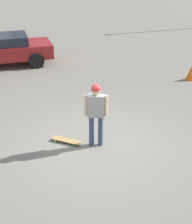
{
  "coord_description": "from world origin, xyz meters",
  "views": [
    {
      "loc": [
        -6.41,
        2.87,
        4.46
      ],
      "look_at": [
        0.0,
        0.0,
        0.97
      ],
      "focal_mm": 50.0,
      "sensor_mm": 36.0,
      "label": 1
    }
  ],
  "objects": [
    {
      "name": "person",
      "position": [
        0.0,
        0.0,
        1.06
      ],
      "size": [
        0.37,
        0.54,
        1.72
      ],
      "rotation": [
        0.0,
        0.0,
        -2.04
      ],
      "color": "#38476B",
      "rests_on": "ground_plane"
    },
    {
      "name": "car_parked_near",
      "position": [
        7.99,
        0.97,
        0.73
      ],
      "size": [
        2.46,
        4.42,
        1.35
      ],
      "rotation": [
        0.0,
        0.0,
        1.45
      ],
      "color": "maroon",
      "rests_on": "ground_plane"
    },
    {
      "name": "traffic_cone",
      "position": [
        2.91,
        -5.49,
        0.29
      ],
      "size": [
        0.37,
        0.37,
        0.57
      ],
      "color": "orange",
      "rests_on": "ground_plane"
    },
    {
      "name": "ground_plane",
      "position": [
        0.0,
        0.0,
        0.0
      ],
      "size": [
        220.0,
        220.0,
        0.0
      ],
      "primitive_type": "plane",
      "color": "gray"
    },
    {
      "name": "skateboard",
      "position": [
        0.43,
        0.67,
        0.06
      ],
      "size": [
        0.75,
        0.72,
        0.07
      ],
      "rotation": [
        0.0,
        0.0,
        0.75
      ],
      "color": "tan",
      "rests_on": "ground_plane"
    }
  ]
}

